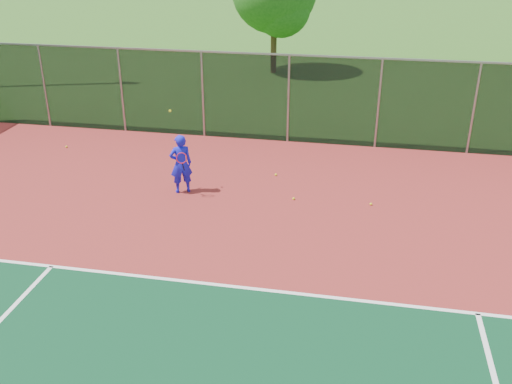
% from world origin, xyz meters
% --- Properties ---
extents(court_apron, '(30.00, 20.00, 0.02)m').
position_xyz_m(court_apron, '(0.00, 2.00, 0.01)').
color(court_apron, maroon).
rests_on(court_apron, ground).
extents(fence_back, '(30.00, 0.06, 3.03)m').
position_xyz_m(fence_back, '(0.00, 12.00, 1.56)').
color(fence_back, black).
rests_on(fence_back, court_apron).
extents(tennis_player, '(0.74, 0.74, 2.36)m').
position_xyz_m(tennis_player, '(-5.34, 7.31, 0.87)').
color(tennis_player, '#1618D5').
rests_on(tennis_player, court_apron).
extents(practice_ball_2, '(0.07, 0.07, 0.07)m').
position_xyz_m(practice_ball_2, '(-0.09, 7.44, 0.06)').
color(practice_ball_2, yellow).
rests_on(practice_ball_2, court_apron).
extents(practice_ball_3, '(0.07, 0.07, 0.07)m').
position_xyz_m(practice_ball_3, '(-2.92, 8.92, 0.06)').
color(practice_ball_3, yellow).
rests_on(practice_ball_3, court_apron).
extents(practice_ball_4, '(0.07, 0.07, 0.07)m').
position_xyz_m(practice_ball_4, '(-2.18, 7.38, 0.06)').
color(practice_ball_4, yellow).
rests_on(practice_ball_4, court_apron).
extents(practice_ball_5, '(0.07, 0.07, 0.07)m').
position_xyz_m(practice_ball_5, '(-10.28, 9.94, 0.06)').
color(practice_ball_5, yellow).
rests_on(practice_ball_5, court_apron).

